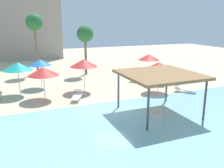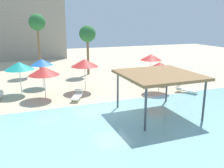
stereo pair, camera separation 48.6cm
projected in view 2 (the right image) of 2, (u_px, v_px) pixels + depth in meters
name	position (u px, v px, depth m)	size (l,w,h in m)	color
ground_plane	(112.00, 109.00, 17.25)	(80.00, 80.00, 0.00)	beige
lagoon_water	(149.00, 142.00, 12.50)	(44.00, 13.50, 0.04)	#8CC6CC
shade_pavilion	(159.00, 76.00, 15.66)	(4.79, 4.79, 2.82)	#42474C
beach_umbrella_blue_0	(42.00, 62.00, 22.59)	(2.06, 2.06, 2.66)	silver
beach_umbrella_red_1	(151.00, 57.00, 26.48)	(2.35, 2.35, 2.59)	silver
beach_umbrella_red_2	(85.00, 63.00, 21.29)	(2.42, 2.42, 2.87)	silver
beach_umbrella_teal_4	(19.00, 66.00, 20.29)	(2.41, 2.41, 2.79)	silver
beach_umbrella_red_5	(44.00, 71.00, 19.20)	(2.44, 2.44, 2.59)	silver
beach_umbrella_red_7	(160.00, 66.00, 21.00)	(2.35, 2.35, 2.65)	silver
lounge_chair_1	(138.00, 79.00, 24.65)	(1.16, 1.99, 0.74)	white
lounge_chair_3	(161.00, 82.00, 23.74)	(1.19, 1.99, 0.74)	white
lounge_chair_4	(185.00, 89.00, 21.13)	(1.51, 1.93, 0.74)	white
lounge_chair_5	(77.00, 95.00, 19.41)	(1.37, 1.97, 0.74)	white
palm_tree_0	(37.00, 24.00, 27.56)	(1.90, 1.90, 6.94)	brown
palm_tree_1	(87.00, 35.00, 27.45)	(1.90, 1.90, 5.66)	brown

